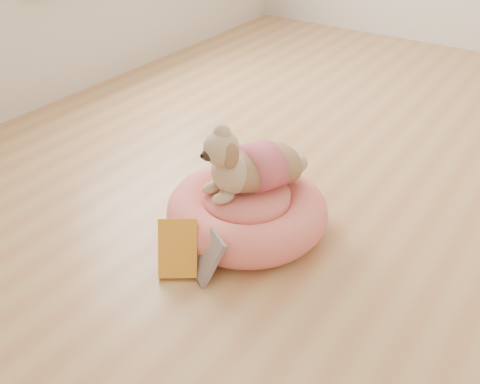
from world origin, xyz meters
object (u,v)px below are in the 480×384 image
Objects in this scene: book_yellow at (178,248)px; book_white at (208,257)px; pet_bed at (247,211)px; dog at (249,153)px.

book_yellow reaches higher than book_white.
book_yellow is at bearing -100.10° from pet_bed.
dog reaches higher than pet_bed.
book_white is (0.11, 0.03, -0.01)m from book_yellow.
dog is 2.01× the size of book_yellow.
pet_bed is 0.36m from book_yellow.
dog is at bearing 47.85° from book_yellow.
dog reaches higher than book_white.
book_yellow reaches higher than pet_bed.
book_white is (0.06, -0.36, -0.24)m from dog.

